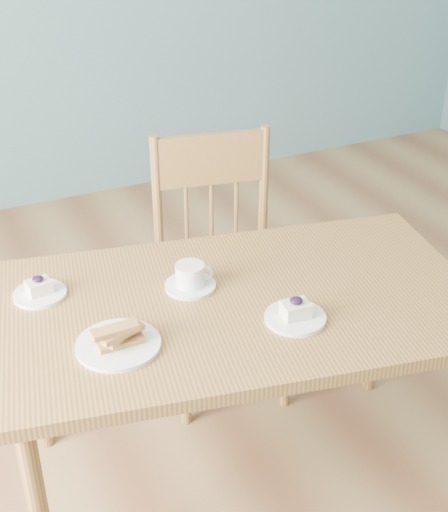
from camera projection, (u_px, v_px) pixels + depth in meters
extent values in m
cube|color=#9D7549|center=(342.00, 490.00, 2.25)|extent=(5.00, 5.00, 0.01)
cube|color=olive|center=(242.00, 304.00, 1.95)|extent=(1.41, 0.97, 0.04)
cylinder|color=olive|center=(35.00, 367.00, 2.26)|extent=(0.05, 0.05, 0.66)
cylinder|color=olive|center=(377.00, 314.00, 2.51)|extent=(0.05, 0.05, 0.66)
cube|color=olive|center=(224.00, 284.00, 2.48)|extent=(0.50, 0.48, 0.04)
cylinder|color=olive|center=(185.00, 375.00, 2.41)|extent=(0.03, 0.03, 0.42)
cylinder|color=olive|center=(287.00, 358.00, 2.49)|extent=(0.03, 0.03, 0.42)
cylinder|color=olive|center=(166.00, 318.00, 2.70)|extent=(0.03, 0.03, 0.42)
cylinder|color=olive|center=(259.00, 305.00, 2.78)|extent=(0.03, 0.03, 0.42)
cylinder|color=olive|center=(157.00, 201.00, 2.46)|extent=(0.03, 0.03, 0.48)
cylinder|color=olive|center=(264.00, 190.00, 2.55)|extent=(0.03, 0.03, 0.48)
cube|color=olive|center=(211.00, 159.00, 2.44)|extent=(0.36, 0.09, 0.18)
cylinder|color=olive|center=(187.00, 223.00, 2.53)|extent=(0.01, 0.01, 0.28)
cylinder|color=olive|center=(212.00, 220.00, 2.55)|extent=(0.01, 0.01, 0.28)
cylinder|color=olive|center=(236.00, 217.00, 2.57)|extent=(0.01, 0.01, 0.28)
cylinder|color=white|center=(295.00, 318.00, 1.85)|extent=(0.16, 0.16, 0.01)
cube|color=beige|center=(296.00, 309.00, 1.84)|extent=(0.07, 0.06, 0.04)
ellipsoid|color=black|center=(296.00, 300.00, 1.82)|extent=(0.03, 0.03, 0.02)
sphere|color=black|center=(299.00, 299.00, 1.83)|extent=(0.01, 0.01, 0.01)
sphere|color=black|center=(292.00, 300.00, 1.83)|extent=(0.01, 0.01, 0.01)
sphere|color=black|center=(299.00, 302.00, 1.82)|extent=(0.01, 0.01, 0.01)
cylinder|color=white|center=(40.00, 294.00, 1.95)|extent=(0.14, 0.14, 0.01)
cube|color=beige|center=(39.00, 287.00, 1.94)|extent=(0.07, 0.06, 0.04)
ellipsoid|color=black|center=(38.00, 279.00, 1.93)|extent=(0.03, 0.03, 0.01)
sphere|color=black|center=(41.00, 278.00, 1.93)|extent=(0.01, 0.01, 0.01)
sphere|color=black|center=(34.00, 279.00, 1.93)|extent=(0.01, 0.01, 0.01)
sphere|color=black|center=(39.00, 280.00, 1.92)|extent=(0.01, 0.01, 0.01)
cylinder|color=white|center=(190.00, 286.00, 1.99)|extent=(0.14, 0.14, 0.01)
cylinder|color=white|center=(190.00, 275.00, 1.97)|extent=(0.10, 0.10, 0.06)
cylinder|color=brown|center=(190.00, 267.00, 1.96)|extent=(0.07, 0.07, 0.00)
torus|color=white|center=(205.00, 273.00, 1.98)|extent=(0.05, 0.02, 0.05)
cylinder|color=white|center=(118.00, 345.00, 1.75)|extent=(0.21, 0.21, 0.01)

